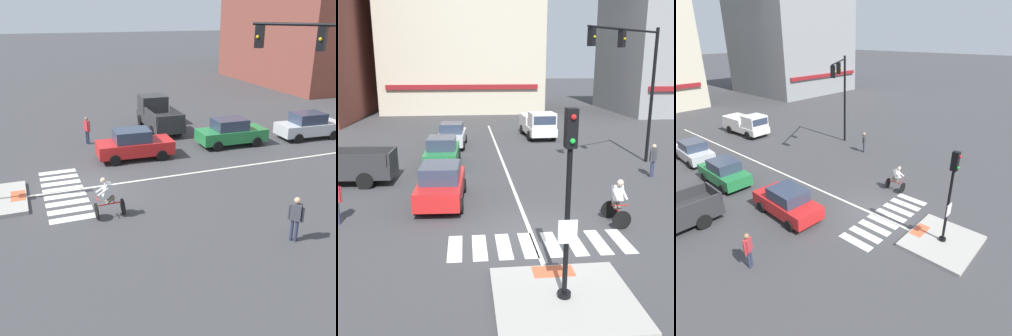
# 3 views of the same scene
# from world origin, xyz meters

# --- Properties ---
(ground_plane) EXTENTS (300.00, 300.00, 0.00)m
(ground_plane) POSITION_xyz_m (0.00, 0.00, 0.00)
(ground_plane) COLOR #3D3D3F
(tactile_pad_front) EXTENTS (1.10, 0.60, 0.01)m
(tactile_pad_front) POSITION_xyz_m (0.00, -2.81, 0.15)
(tactile_pad_front) COLOR #DB5B38
(tactile_pad_front) RESTS_ON traffic_island
(crosswalk_stripe_a) EXTENTS (0.44, 1.80, 0.01)m
(crosswalk_stripe_a) POSITION_xyz_m (-2.63, -0.88, 0.00)
(crosswalk_stripe_a) COLOR silver
(crosswalk_stripe_a) RESTS_ON ground
(crosswalk_stripe_b) EXTENTS (0.44, 1.80, 0.01)m
(crosswalk_stripe_b) POSITION_xyz_m (-1.88, -0.88, 0.00)
(crosswalk_stripe_b) COLOR silver
(crosswalk_stripe_b) RESTS_ON ground
(crosswalk_stripe_c) EXTENTS (0.44, 1.80, 0.01)m
(crosswalk_stripe_c) POSITION_xyz_m (-1.13, -0.88, 0.00)
(crosswalk_stripe_c) COLOR silver
(crosswalk_stripe_c) RESTS_ON ground
(crosswalk_stripe_d) EXTENTS (0.44, 1.80, 0.01)m
(crosswalk_stripe_d) POSITION_xyz_m (-0.38, -0.88, 0.00)
(crosswalk_stripe_d) COLOR silver
(crosswalk_stripe_d) RESTS_ON ground
(crosswalk_stripe_e) EXTENTS (0.44, 1.80, 0.01)m
(crosswalk_stripe_e) POSITION_xyz_m (0.38, -0.88, 0.00)
(crosswalk_stripe_e) COLOR silver
(crosswalk_stripe_e) RESTS_ON ground
(crosswalk_stripe_f) EXTENTS (0.44, 1.80, 0.01)m
(crosswalk_stripe_f) POSITION_xyz_m (1.13, -0.88, 0.00)
(crosswalk_stripe_f) COLOR silver
(crosswalk_stripe_f) RESTS_ON ground
(crosswalk_stripe_g) EXTENTS (0.44, 1.80, 0.01)m
(crosswalk_stripe_g) POSITION_xyz_m (1.88, -0.88, 0.00)
(crosswalk_stripe_g) COLOR silver
(crosswalk_stripe_g) RESTS_ON ground
(crosswalk_stripe_h) EXTENTS (0.44, 1.80, 0.01)m
(crosswalk_stripe_h) POSITION_xyz_m (2.63, -0.88, 0.00)
(crosswalk_stripe_h) COLOR silver
(crosswalk_stripe_h) RESTS_ON ground
(lane_centre_line) EXTENTS (0.14, 28.00, 0.01)m
(lane_centre_line) POSITION_xyz_m (-0.13, 10.00, 0.00)
(lane_centre_line) COLOR silver
(lane_centre_line) RESTS_ON ground
(car_silver_westbound_distant) EXTENTS (2.03, 4.19, 1.64)m
(car_silver_westbound_distant) POSITION_xyz_m (-3.16, 14.75, 0.81)
(car_silver_westbound_distant) COLOR silver
(car_silver_westbound_distant) RESTS_ON ground
(car_green_westbound_far) EXTENTS (1.93, 4.15, 1.64)m
(car_green_westbound_far) POSITION_xyz_m (-3.53, 9.40, 0.81)
(car_green_westbound_far) COLOR #237A3D
(car_green_westbound_far) RESTS_ON ground
(car_red_westbound_near) EXTENTS (1.99, 4.18, 1.64)m
(car_red_westbound_near) POSITION_xyz_m (-3.25, 3.32, 0.81)
(car_red_westbound_near) COLOR red
(car_red_westbound_near) RESTS_ON ground
(pickup_truck_charcoal_cross_left) EXTENTS (5.17, 2.21, 2.08)m
(pickup_truck_charcoal_cross_left) POSITION_xyz_m (-8.64, 6.54, 0.98)
(pickup_truck_charcoal_cross_left) COLOR #2D2D30
(pickup_truck_charcoal_cross_left) RESTS_ON ground
(cyclist) EXTENTS (0.70, 1.11, 1.68)m
(cyclist) POSITION_xyz_m (2.97, 0.46, 0.87)
(cyclist) COLOR black
(cyclist) RESTS_ON ground
(pedestrian_at_curb_left) EXTENTS (0.49, 0.37, 1.67)m
(pedestrian_at_curb_left) POSITION_xyz_m (-6.81, 1.41, 0.98)
(pedestrian_at_curb_left) COLOR #2D334C
(pedestrian_at_curb_left) RESTS_ON ground
(pedestrian_waiting_far_side) EXTENTS (0.44, 0.40, 1.67)m
(pedestrian_waiting_far_side) POSITION_xyz_m (7.00, 6.12, 0.98)
(pedestrian_waiting_far_side) COLOR #2D334C
(pedestrian_waiting_far_side) RESTS_ON ground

